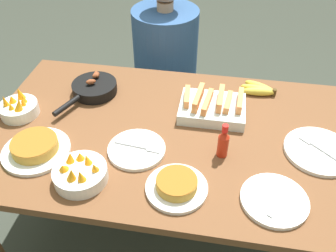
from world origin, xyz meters
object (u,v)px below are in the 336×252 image
(person_figure, at_px, (166,83))
(banana_bunch, at_px, (259,89))
(skillet, at_px, (94,88))
(frittata_plate_center, at_px, (35,148))
(fruit_bowl_mango, at_px, (19,107))
(empty_plate_far_left, at_px, (274,200))
(fruit_bowl_citrus, at_px, (80,173))
(frittata_plate_side, at_px, (177,186))
(empty_plate_near_front, at_px, (319,151))
(hot_sauce_bottle, at_px, (223,142))
(empty_plate_far_right, at_px, (137,149))
(melon_tray, at_px, (212,107))

(person_figure, bearing_deg, banana_bunch, -38.20)
(skillet, xyz_separation_m, frittata_plate_center, (-0.09, -0.42, -0.00))
(skillet, height_order, fruit_bowl_mango, fruit_bowl_mango)
(empty_plate_far_left, xyz_separation_m, fruit_bowl_citrus, (-0.68, -0.01, 0.03))
(frittata_plate_side, height_order, person_figure, person_figure)
(skillet, bearing_deg, empty_plate_far_left, 80.88)
(empty_plate_near_front, distance_m, hot_sauce_bottle, 0.38)
(empty_plate_near_front, bearing_deg, hot_sauce_bottle, -168.60)
(frittata_plate_center, bearing_deg, person_figure, 70.44)
(frittata_plate_side, xyz_separation_m, fruit_bowl_mango, (-0.74, 0.30, 0.01))
(frittata_plate_center, height_order, empty_plate_near_front, frittata_plate_center)
(banana_bunch, xyz_separation_m, fruit_bowl_citrus, (-0.64, -0.65, 0.01))
(frittata_plate_center, relative_size, empty_plate_near_front, 0.97)
(frittata_plate_side, xyz_separation_m, empty_plate_far_left, (0.33, 0.00, -0.01))
(frittata_plate_side, bearing_deg, empty_plate_far_left, 0.59)
(banana_bunch, relative_size, frittata_plate_side, 0.79)
(hot_sauce_bottle, bearing_deg, fruit_bowl_mango, 173.25)
(empty_plate_far_left, distance_m, person_figure, 1.22)
(empty_plate_far_right, distance_m, fruit_bowl_mango, 0.58)
(empty_plate_far_right, bearing_deg, frittata_plate_side, -42.03)
(melon_tray, height_order, frittata_plate_center, melon_tray)
(melon_tray, height_order, fruit_bowl_mango, fruit_bowl_mango)
(empty_plate_far_left, height_order, fruit_bowl_mango, fruit_bowl_mango)
(fruit_bowl_mango, bearing_deg, frittata_plate_side, -22.32)
(melon_tray, relative_size, empty_plate_near_front, 1.05)
(fruit_bowl_mango, height_order, person_figure, person_figure)
(banana_bunch, bearing_deg, frittata_plate_center, -147.47)
(skillet, xyz_separation_m, hot_sauce_bottle, (0.62, -0.31, 0.04))
(skillet, bearing_deg, frittata_plate_center, 10.38)
(frittata_plate_side, height_order, hot_sauce_bottle, hot_sauce_bottle)
(banana_bunch, bearing_deg, fruit_bowl_mango, -161.98)
(frittata_plate_center, distance_m, fruit_bowl_citrus, 0.24)
(frittata_plate_center, relative_size, fruit_bowl_mango, 1.59)
(melon_tray, relative_size, empty_plate_far_right, 1.25)
(banana_bunch, bearing_deg, empty_plate_near_front, -59.00)
(melon_tray, relative_size, frittata_plate_side, 1.29)
(empty_plate_far_left, distance_m, hot_sauce_bottle, 0.28)
(frittata_plate_side, relative_size, hot_sauce_bottle, 1.47)
(person_figure, bearing_deg, hot_sauce_bottle, -66.53)
(frittata_plate_center, height_order, frittata_plate_side, frittata_plate_center)
(frittata_plate_center, distance_m, empty_plate_far_right, 0.39)
(fruit_bowl_citrus, bearing_deg, frittata_plate_side, 1.81)
(fruit_bowl_citrus, height_order, hot_sauce_bottle, hot_sauce_bottle)
(melon_tray, height_order, empty_plate_near_front, melon_tray)
(skillet, height_order, person_figure, person_figure)
(empty_plate_far_left, bearing_deg, frittata_plate_center, 174.40)
(hot_sauce_bottle, bearing_deg, skillet, 153.23)
(frittata_plate_side, bearing_deg, empty_plate_near_front, 27.86)
(frittata_plate_side, distance_m, person_figure, 1.12)
(melon_tray, xyz_separation_m, frittata_plate_center, (-0.66, -0.36, -0.01))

